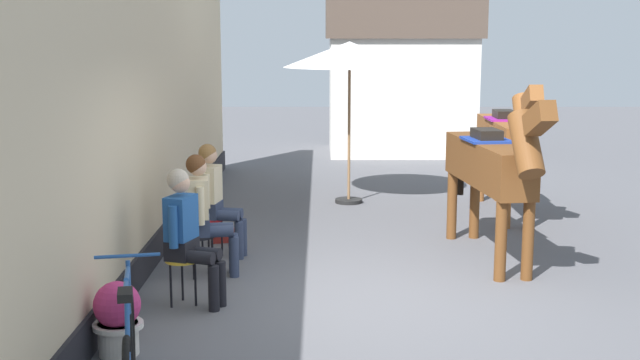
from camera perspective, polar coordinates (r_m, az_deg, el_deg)
name	(u,v)px	position (r m, az deg, el deg)	size (l,w,h in m)	color
ground_plane	(349,232)	(11.44, 1.98, -3.61)	(40.00, 40.00, 0.00)	#56565B
pub_facade_wall	(136,135)	(9.91, -12.54, 3.07)	(0.34, 14.00, 3.40)	#CCB793
distant_cottage	(397,74)	(19.07, 5.36, 7.28)	(3.40, 2.60, 3.50)	silver
seated_visitor_near	(184,230)	(8.33, -9.33, -3.44)	(0.61, 0.49, 1.39)	gold
seated_visitor_middle	(202,209)	(9.31, -8.15, -1.98)	(0.61, 0.49, 1.39)	black
seated_visitor_far	(212,194)	(10.14, -7.44, -0.97)	(0.61, 0.48, 1.39)	red
saddled_horse_near	(489,165)	(10.02, 11.54, 1.00)	(0.70, 2.99, 2.06)	brown
saddled_horse_far	(503,139)	(12.61, 12.52, 2.78)	(0.50, 3.00, 2.06)	brown
flower_planter_near	(115,317)	(7.31, -13.95, -9.14)	(0.43, 0.43, 0.64)	beige
leaning_bicycle	(126,353)	(6.33, -13.19, -11.54)	(0.55, 1.73, 1.02)	black
cafe_parasol	(347,56)	(13.16, 1.84, 8.56)	(2.10, 2.10, 2.58)	black
satchel_bag	(220,235)	(10.94, -6.90, -3.78)	(0.28, 0.12, 0.20)	maroon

